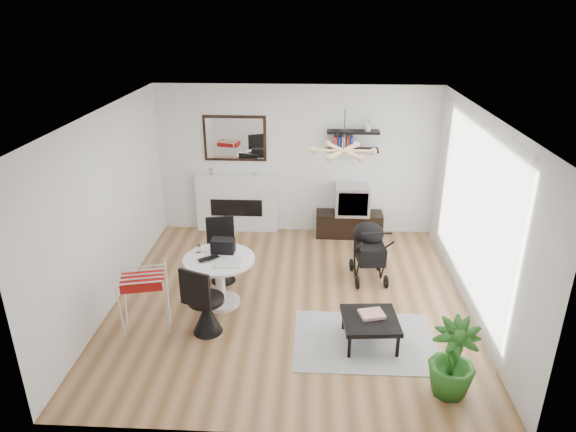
# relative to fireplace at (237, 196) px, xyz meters

# --- Properties ---
(floor) EXTENTS (5.00, 5.00, 0.00)m
(floor) POSITION_rel_fireplace_xyz_m (1.10, -2.42, -0.69)
(floor) COLOR brown
(floor) RESTS_ON ground
(ceiling) EXTENTS (5.00, 5.00, 0.00)m
(ceiling) POSITION_rel_fireplace_xyz_m (1.10, -2.42, 2.01)
(ceiling) COLOR white
(ceiling) RESTS_ON wall_back
(wall_back) EXTENTS (5.00, 0.00, 5.00)m
(wall_back) POSITION_rel_fireplace_xyz_m (1.10, 0.08, 0.66)
(wall_back) COLOR white
(wall_back) RESTS_ON floor
(wall_left) EXTENTS (0.00, 5.00, 5.00)m
(wall_left) POSITION_rel_fireplace_xyz_m (-1.40, -2.42, 0.66)
(wall_left) COLOR white
(wall_left) RESTS_ON floor
(wall_right) EXTENTS (0.00, 5.00, 5.00)m
(wall_right) POSITION_rel_fireplace_xyz_m (3.60, -2.42, 0.66)
(wall_right) COLOR white
(wall_right) RESTS_ON floor
(sheer_curtain) EXTENTS (0.04, 3.60, 2.60)m
(sheer_curtain) POSITION_rel_fireplace_xyz_m (3.50, -2.22, 0.66)
(sheer_curtain) COLOR white
(sheer_curtain) RESTS_ON wall_right
(fireplace) EXTENTS (1.50, 0.17, 2.16)m
(fireplace) POSITION_rel_fireplace_xyz_m (0.00, 0.00, 0.00)
(fireplace) COLOR white
(fireplace) RESTS_ON floor
(shelf_lower) EXTENTS (0.90, 0.25, 0.04)m
(shelf_lower) POSITION_rel_fireplace_xyz_m (2.07, -0.05, 0.91)
(shelf_lower) COLOR black
(shelf_lower) RESTS_ON wall_back
(shelf_upper) EXTENTS (0.90, 0.25, 0.04)m
(shelf_upper) POSITION_rel_fireplace_xyz_m (2.07, -0.05, 1.23)
(shelf_upper) COLOR black
(shelf_upper) RESTS_ON wall_back
(pendant_lamp) EXTENTS (0.90, 0.90, 0.10)m
(pendant_lamp) POSITION_rel_fireplace_xyz_m (1.80, -2.12, 1.46)
(pendant_lamp) COLOR #DCAB73
(pendant_lamp) RESTS_ON ceiling
(tv_console) EXTENTS (1.20, 0.42, 0.45)m
(tv_console) POSITION_rel_fireplace_xyz_m (2.07, -0.14, -0.46)
(tv_console) COLOR black
(tv_console) RESTS_ON floor
(crt_tv) EXTENTS (0.61, 0.53, 0.53)m
(crt_tv) POSITION_rel_fireplace_xyz_m (2.11, -0.15, 0.03)
(crt_tv) COLOR #BDBDBF
(crt_tv) RESTS_ON tv_console
(dining_table) EXTENTS (0.99, 0.99, 0.73)m
(dining_table) POSITION_rel_fireplace_xyz_m (0.13, -2.56, -0.21)
(dining_table) COLOR white
(dining_table) RESTS_ON floor
(laptop) EXTENTS (0.35, 0.33, 0.02)m
(laptop) POSITION_rel_fireplace_xyz_m (0.02, -2.65, 0.05)
(laptop) COLOR black
(laptop) RESTS_ON dining_table
(black_bag) EXTENTS (0.33, 0.21, 0.19)m
(black_bag) POSITION_rel_fireplace_xyz_m (0.16, -2.37, 0.14)
(black_bag) COLOR black
(black_bag) RESTS_ON dining_table
(newspaper) EXTENTS (0.38, 0.32, 0.01)m
(newspaper) POSITION_rel_fireplace_xyz_m (0.27, -2.71, 0.05)
(newspaper) COLOR silver
(newspaper) RESTS_ON dining_table
(drinking_glass) EXTENTS (0.07, 0.07, 0.11)m
(drinking_glass) POSITION_rel_fireplace_xyz_m (-0.19, -2.40, 0.10)
(drinking_glass) COLOR white
(drinking_glass) RESTS_ON dining_table
(chair_far) EXTENTS (0.49, 0.51, 0.98)m
(chair_far) POSITION_rel_fireplace_xyz_m (0.04, -1.89, -0.37)
(chair_far) COLOR black
(chair_far) RESTS_ON floor
(chair_near) EXTENTS (0.52, 0.53, 0.99)m
(chair_near) POSITION_rel_fireplace_xyz_m (0.06, -3.26, -0.37)
(chair_near) COLOR black
(chair_near) RESTS_ON floor
(drying_rack) EXTENTS (0.69, 0.67, 0.88)m
(drying_rack) POSITION_rel_fireplace_xyz_m (-0.70, -3.30, -0.22)
(drying_rack) COLOR white
(drying_rack) RESTS_ON floor
(stroller) EXTENTS (0.56, 0.82, 0.97)m
(stroller) POSITION_rel_fireplace_xyz_m (2.28, -1.67, -0.27)
(stroller) COLOR black
(stroller) RESTS_ON floor
(rug) EXTENTS (1.78, 1.29, 0.01)m
(rug) POSITION_rel_fireplace_xyz_m (2.10, -3.36, -0.68)
(rug) COLOR gray
(rug) RESTS_ON floor
(coffee_table) EXTENTS (0.73, 0.73, 0.35)m
(coffee_table) POSITION_rel_fireplace_xyz_m (2.15, -3.38, -0.36)
(coffee_table) COLOR black
(coffee_table) RESTS_ON rug
(magazines) EXTENTS (0.35, 0.30, 0.04)m
(magazines) POSITION_rel_fireplace_xyz_m (2.17, -3.31, -0.30)
(magazines) COLOR #D13B34
(magazines) RESTS_ON coffee_table
(potted_plant) EXTENTS (0.62, 0.62, 0.91)m
(potted_plant) POSITION_rel_fireplace_xyz_m (2.94, -4.23, -0.23)
(potted_plant) COLOR #225C1A
(potted_plant) RESTS_ON floor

